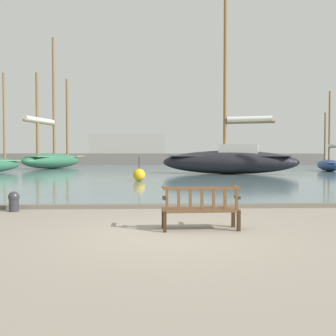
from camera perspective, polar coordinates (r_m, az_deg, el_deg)
The scene contains 10 objects.
ground_plane at distance 7.43m, azimuth 0.51°, elevation -10.22°, with size 160.00×160.00×0.00m, color gray.
harbor_water at distance 51.28m, azimuth -1.81°, elevation 0.14°, with size 100.00×80.00×0.08m, color slate.
quay_edge_kerb at distance 11.21m, azimuth -0.42°, elevation -5.81°, with size 40.00×0.30×0.12m, color #675F54.
park_bench at distance 7.91m, azimuth 4.98°, elevation -6.03°, with size 1.62×0.57×0.92m.
sailboat_far_starboard at distance 46.87m, azimuth -17.13°, elevation 1.58°, with size 6.43×13.63×15.61m.
sailboat_outer_starboard at distance 40.08m, azimuth 23.37°, elevation 0.58°, with size 3.11×6.50×7.86m.
sailboat_far_port at distance 31.04m, azimuth 9.30°, elevation 1.29°, with size 11.47×6.14×14.24m.
mooring_bollard at distance 11.34m, azimuth -22.43°, elevation -4.61°, with size 0.31×0.31×0.56m.
channel_buoy at distance 22.16m, azimuth -4.42°, elevation -1.03°, with size 0.73×0.73×1.43m.
far_breakwater at distance 65.08m, azimuth -2.93°, elevation 1.91°, with size 59.04×2.40×5.43m.
Camera 1 is at (-0.34, -7.26, 1.55)m, focal length 40.00 mm.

